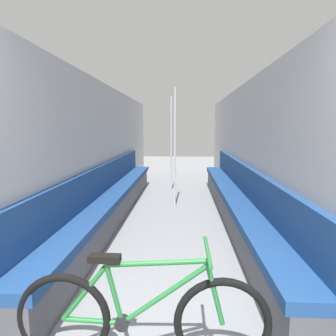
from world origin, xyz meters
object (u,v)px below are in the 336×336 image
at_px(bicycle, 141,318).
at_px(grab_pole_far, 171,145).
at_px(bench_seat_row_left, 112,200).
at_px(grab_pole_near, 175,150).
at_px(bench_seat_row_right, 235,202).

bearing_deg(bicycle, grab_pole_far, 71.22).
distance_m(bench_seat_row_left, grab_pole_near, 1.54).
height_order(bench_seat_row_right, grab_pole_far, grab_pole_far).
height_order(bench_seat_row_right, grab_pole_near, grab_pole_near).
bearing_deg(bench_seat_row_left, bicycle, -73.36).
bearing_deg(bicycle, bench_seat_row_left, 87.44).
distance_m(bench_seat_row_right, grab_pole_far, 2.76).
bearing_deg(bench_seat_row_left, bench_seat_row_right, 0.00).
relative_size(bench_seat_row_right, bicycle, 3.81).
relative_size(bench_seat_row_right, grab_pole_near, 2.75).
xyz_separation_m(grab_pole_near, grab_pole_far, (-0.13, 1.54, 0.00)).
bearing_deg(grab_pole_near, bench_seat_row_right, -38.96).
bearing_deg(grab_pole_near, bench_seat_row_left, -140.81).
bearing_deg(grab_pole_far, bicycle, -89.58).
bearing_deg(bicycle, grab_pole_near, 69.47).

